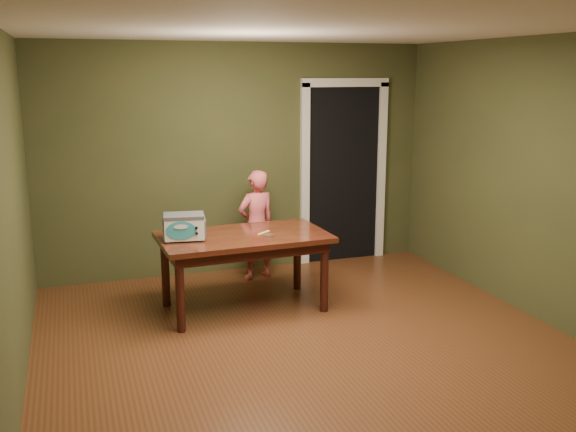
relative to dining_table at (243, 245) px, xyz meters
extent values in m
plane|color=brown|center=(0.29, -1.21, -0.65)|extent=(5.00, 5.00, 0.00)
cube|color=#424324|center=(0.29, 1.29, 0.65)|extent=(4.50, 0.02, 2.60)
cube|color=#424324|center=(0.29, -3.71, 0.65)|extent=(4.50, 0.02, 2.60)
cube|color=#424324|center=(-1.96, -1.21, 0.65)|extent=(0.02, 5.00, 2.60)
cube|color=#424324|center=(2.54, -1.21, 0.65)|extent=(0.02, 5.00, 2.60)
cube|color=white|center=(0.29, -1.21, 1.95)|extent=(4.50, 5.00, 0.02)
cube|color=black|center=(1.59, 1.59, 0.40)|extent=(0.90, 0.60, 2.10)
cube|color=black|center=(1.59, 1.27, 0.40)|extent=(0.90, 0.02, 2.10)
cube|color=white|center=(1.09, 1.26, 0.40)|extent=(0.10, 0.06, 2.20)
cube|color=white|center=(2.09, 1.26, 0.40)|extent=(0.10, 0.06, 2.20)
cube|color=white|center=(1.59, 1.26, 1.50)|extent=(1.10, 0.06, 0.10)
cube|color=#38120C|center=(0.00, 0.00, 0.07)|extent=(1.63, 0.96, 0.05)
cube|color=black|center=(0.00, 0.00, 0.00)|extent=(1.51, 0.84, 0.10)
cylinder|color=black|center=(-0.69, -0.38, -0.30)|extent=(0.08, 0.08, 0.70)
cylinder|color=black|center=(-0.71, 0.32, -0.30)|extent=(0.08, 0.08, 0.70)
cylinder|color=black|center=(0.71, -0.32, -0.30)|extent=(0.08, 0.08, 0.70)
cylinder|color=black|center=(0.69, 0.38, -0.30)|extent=(0.08, 0.08, 0.70)
cylinder|color=#4C4F54|center=(-0.73, -0.08, 0.11)|extent=(0.02, 0.02, 0.02)
cylinder|color=#4C4F54|center=(-0.70, 0.11, 0.11)|extent=(0.02, 0.02, 0.02)
cylinder|color=#4C4F54|center=(-0.43, -0.12, 0.11)|extent=(0.02, 0.02, 0.02)
cylinder|color=#4C4F54|center=(-0.40, 0.07, 0.11)|extent=(0.02, 0.02, 0.02)
cube|color=white|center=(-0.57, -0.01, 0.22)|extent=(0.39, 0.31, 0.20)
cube|color=#4C4F54|center=(-0.57, -0.01, 0.33)|extent=(0.40, 0.31, 0.03)
cube|color=#4C4F54|center=(-0.75, 0.02, 0.22)|extent=(0.05, 0.23, 0.16)
cube|color=#4C4F54|center=(-0.38, -0.03, 0.22)|extent=(0.05, 0.23, 0.16)
ellipsoid|color=teal|center=(-0.62, -0.13, 0.22)|extent=(0.27, 0.05, 0.17)
cylinder|color=black|center=(-0.48, -0.15, 0.24)|extent=(0.03, 0.02, 0.02)
cylinder|color=black|center=(-0.48, -0.15, 0.19)|extent=(0.02, 0.02, 0.02)
cylinder|color=silver|center=(0.21, -0.16, 0.11)|extent=(0.10, 0.10, 0.02)
cylinder|color=#542C1C|center=(0.21, -0.16, 0.12)|extent=(0.09, 0.09, 0.01)
cube|color=#FBF06D|center=(0.20, -0.01, 0.10)|extent=(0.16, 0.13, 0.01)
imported|color=#EC6167|center=(0.38, 0.87, -0.04)|extent=(0.51, 0.39, 1.23)
camera|label=1|loc=(-1.52, -5.77, 1.63)|focal=40.00mm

